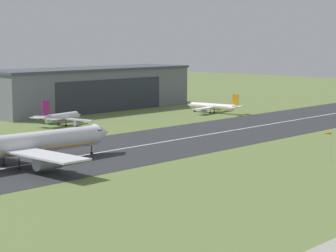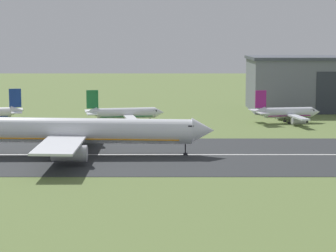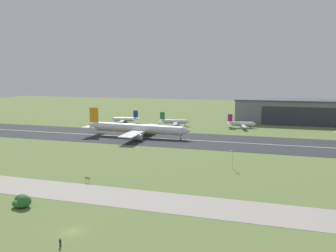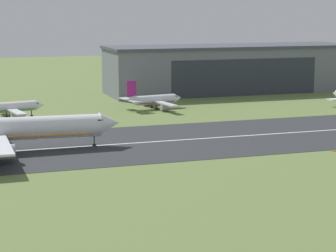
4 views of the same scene
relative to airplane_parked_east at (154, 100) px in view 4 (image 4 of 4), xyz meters
The scene contains 6 objects.
ground_plane 102.52m from the airplane_parked_east, 104.85° to the right, with size 654.52×654.52×0.00m, color olive.
runway_strip 53.76m from the airplane_parked_east, 119.29° to the right, with size 414.52×40.00×0.06m, color #2B2D30.
runway_centreline 53.76m from the airplane_parked_east, 119.29° to the right, with size 373.07×0.70×0.01m, color silver.
hangar_building 49.15m from the airplane_parked_east, 38.58° to the left, with size 89.14×24.74×16.49m.
airplane_parked_east is the anchor object (origin of this frame).
airplane_parked_far_east 42.61m from the airplane_parked_east, behind, with size 21.09×23.06×9.15m.
Camera 4 is at (-30.12, -30.71, 28.74)m, focal length 70.00 mm.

